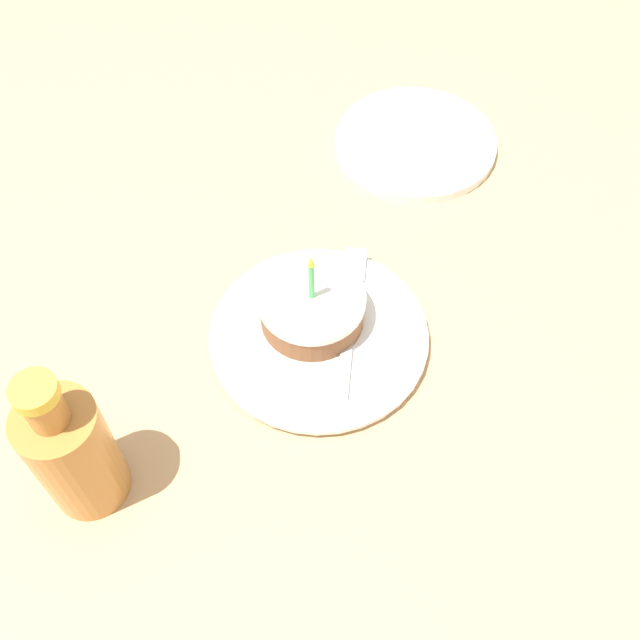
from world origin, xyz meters
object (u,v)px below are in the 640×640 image
object	(u,v)px
cake_slice	(312,307)
bottle	(72,451)
plate	(320,334)
side_plate	(415,142)
fork	(351,309)

from	to	relation	value
cake_slice	bottle	size ratio (longest dim) A/B	0.61
plate	cake_slice	world-z (taller)	cake_slice
plate	bottle	xyz separation A→B (m)	(0.26, -0.08, 0.07)
side_plate	plate	bearing A→B (deg)	12.17
fork	bottle	size ratio (longest dim) A/B	0.97
plate	side_plate	bearing A→B (deg)	-167.83
bottle	side_plate	xyz separation A→B (m)	(-0.57, 0.01, -0.07)
fork	bottle	distance (m)	0.32
fork	side_plate	size ratio (longest dim) A/B	0.86
plate	cake_slice	distance (m)	0.03
bottle	fork	bearing A→B (deg)	162.44
fork	bottle	xyz separation A→B (m)	(0.30, -0.09, 0.06)
side_plate	bottle	bearing A→B (deg)	-1.40
fork	side_plate	bearing A→B (deg)	-163.82
fork	bottle	bearing A→B (deg)	-17.56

